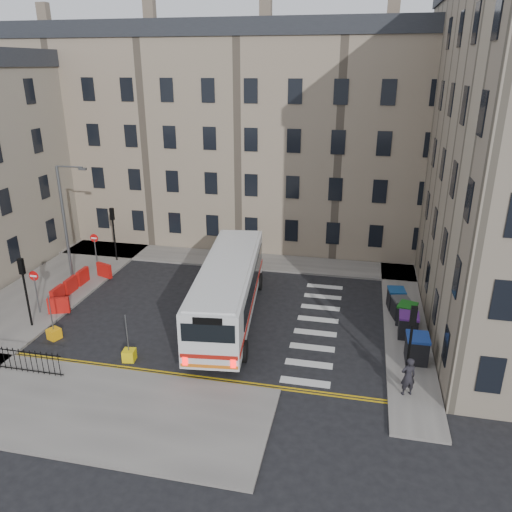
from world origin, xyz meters
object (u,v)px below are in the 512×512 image
at_px(wheelie_bin_a, 417,348).
at_px(bus, 228,288).
at_px(streetlamp, 65,224).
at_px(bollard_yellow, 54,334).
at_px(wheelie_bin_d, 401,308).
at_px(wheelie_bin_b, 408,325).
at_px(wheelie_bin_c, 407,314).
at_px(bollard_chevron, 129,355).
at_px(pedestrian, 408,376).
at_px(wheelie_bin_e, 396,299).

bearing_deg(wheelie_bin_a, bus, 164.77).
xyz_separation_m(streetlamp, bollard_yellow, (3.00, -6.86, -4.04)).
xyz_separation_m(streetlamp, wheelie_bin_d, (21.73, -0.55, -3.58)).
distance_m(bus, wheelie_bin_b, 10.28).
distance_m(streetlamp, wheelie_bin_a, 23.11).
xyz_separation_m(wheelie_bin_c, bollard_chevron, (-14.02, -6.68, -0.47)).
relative_size(bus, wheelie_bin_d, 9.95).
bearing_deg(pedestrian, wheelie_bin_c, -113.74).
bearing_deg(wheelie_bin_e, bollard_yellow, -165.05).
relative_size(wheelie_bin_a, pedestrian, 0.74).
relative_size(wheelie_bin_a, bollard_yellow, 2.34).
bearing_deg(bollard_chevron, wheelie_bin_a, 11.17).
xyz_separation_m(wheelie_bin_a, wheelie_bin_c, (-0.23, 3.87, -0.08)).
xyz_separation_m(wheelie_bin_a, pedestrian, (-0.64, -2.97, 0.23)).
distance_m(bollard_yellow, bollard_chevron, 5.13).
bearing_deg(wheelie_bin_d, bollard_yellow, -175.88).
height_order(pedestrian, bollard_chevron, pedestrian).
bearing_deg(pedestrian, wheelie_bin_a, -122.50).
distance_m(wheelie_bin_a, bollard_chevron, 14.54).
distance_m(streetlamp, wheelie_bin_d, 22.02).
bearing_deg(wheelie_bin_c, bollard_yellow, -145.70).
height_order(wheelie_bin_e, bollard_yellow, wheelie_bin_e).
height_order(wheelie_bin_a, wheelie_bin_d, wheelie_bin_a).
xyz_separation_m(wheelie_bin_a, wheelie_bin_d, (-0.53, 4.64, -0.10)).
xyz_separation_m(bus, bollard_chevron, (-3.79, -5.45, -1.69)).
xyz_separation_m(wheelie_bin_d, pedestrian, (-0.11, -7.60, 0.33)).
height_order(wheelie_bin_d, pedestrian, pedestrian).
xyz_separation_m(streetlamp, wheelie_bin_c, (22.02, -1.32, -3.56)).
xyz_separation_m(wheelie_bin_e, bollard_chevron, (-13.51, -8.63, -0.48)).
bearing_deg(wheelie_bin_d, wheelie_bin_b, -97.43).
distance_m(streetlamp, bollard_chevron, 12.01).
relative_size(wheelie_bin_a, wheelie_bin_d, 1.08).
relative_size(wheelie_bin_c, bollard_yellow, 2.28).
xyz_separation_m(wheelie_bin_b, bollard_chevron, (-14.00, -5.24, -0.52)).
height_order(wheelie_bin_a, bollard_chevron, wheelie_bin_a).
bearing_deg(bollard_chevron, pedestrian, -0.63).
bearing_deg(streetlamp, wheelie_bin_c, -3.43).
relative_size(streetlamp, wheelie_bin_d, 6.26).
height_order(streetlamp, bollard_yellow, streetlamp).
bearing_deg(streetlamp, bollard_chevron, -45.00).
bearing_deg(wheelie_bin_b, bollard_yellow, -165.05).
xyz_separation_m(wheelie_bin_d, wheelie_bin_e, (-0.21, 1.18, 0.02)).
bearing_deg(bollard_chevron, streetlamp, 135.00).
bearing_deg(wheelie_bin_a, wheelie_bin_c, 92.38).
xyz_separation_m(streetlamp, wheelie_bin_b, (22.00, -2.76, -3.52)).
bearing_deg(streetlamp, bus, -12.18).
distance_m(wheelie_bin_a, wheelie_bin_c, 3.87).
distance_m(wheelie_bin_b, bollard_yellow, 19.44).
distance_m(wheelie_bin_a, wheelie_bin_b, 2.43).
distance_m(wheelie_bin_c, pedestrian, 6.85).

